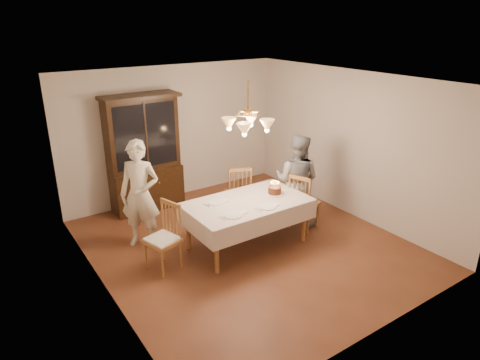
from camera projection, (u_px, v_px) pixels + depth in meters
ground at (247, 244)px, 6.88m from camera, size 5.00×5.00×0.00m
room_shell at (248, 150)px, 6.31m from camera, size 5.00×5.00×5.00m
dining_table at (247, 206)px, 6.63m from camera, size 1.90×1.10×0.76m
china_hutch at (144, 155)px, 7.85m from camera, size 1.38×0.54×2.16m
chair_far_side at (238, 194)px, 7.68m from camera, size 0.57×0.56×1.00m
chair_left_end at (163, 240)px, 6.08m from camera, size 0.53×0.54×1.00m
chair_right_end at (304, 204)px, 7.28m from camera, size 0.54×0.55×1.00m
elderly_woman at (140, 195)px, 6.59m from camera, size 0.74×0.73×1.73m
adult_in_grey at (297, 180)px, 7.33m from camera, size 0.93×0.99×1.61m
birthday_cake at (275, 191)px, 6.85m from camera, size 0.30×0.30×0.21m
place_setting_near_left at (234, 215)px, 6.14m from camera, size 0.42×0.27×0.02m
place_setting_near_right at (268, 207)px, 6.40m from camera, size 0.39×0.24×0.02m
place_setting_far_left at (217, 202)px, 6.55m from camera, size 0.39×0.24×0.02m
chandelier at (248, 124)px, 6.17m from camera, size 0.62×0.62×0.73m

